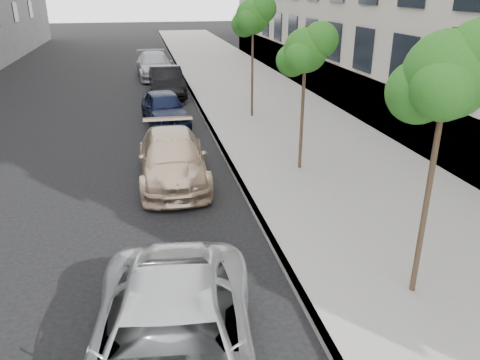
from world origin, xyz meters
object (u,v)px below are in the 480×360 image
object	(u,v)px
tree_mid	(306,50)
sedan_rear	(155,65)
sedan_blue	(164,108)
sedan_black	(167,81)
tree_near	(449,75)
minivan	(171,353)
tree_far	(253,17)
suv	(173,158)

from	to	relation	value
tree_mid	sedan_rear	world-z (taller)	tree_mid
sedan_blue	sedan_black	xyz separation A→B (m)	(0.46, 5.69, 0.05)
tree_mid	sedan_rear	distance (m)	18.26
sedan_blue	tree_mid	bearing A→B (deg)	-66.26
tree_near	minivan	size ratio (longest dim) A/B	0.92
tree_mid	sedan_blue	size ratio (longest dim) A/B	1.07
sedan_blue	sedan_rear	xyz separation A→B (m)	(0.05, 11.20, 0.09)
sedan_black	sedan_rear	world-z (taller)	sedan_rear
tree_near	sedan_blue	world-z (taller)	tree_near
tree_far	minivan	xyz separation A→B (m)	(-4.51, -14.37, -3.51)
minivan	sedan_black	bearing A→B (deg)	93.52
tree_mid	tree_far	xyz separation A→B (m)	(0.00, 6.50, 0.57)
sedan_rear	suv	bearing A→B (deg)	-93.62
sedan_black	tree_far	bearing A→B (deg)	-62.23
tree_near	minivan	world-z (taller)	tree_near
minivan	sedan_black	size ratio (longest dim) A/B	1.17
tree_near	suv	world-z (taller)	tree_near
tree_near	tree_mid	bearing A→B (deg)	90.00
tree_near	tree_far	world-z (taller)	tree_far
tree_near	sedan_blue	distance (m)	13.89
minivan	tree_far	bearing A→B (deg)	79.48
tree_mid	suv	world-z (taller)	tree_mid
tree_far	sedan_black	distance (m)	7.41
tree_near	tree_far	bearing A→B (deg)	90.00
tree_near	minivan	xyz separation A→B (m)	(-4.51, -1.37, -3.34)
minivan	sedan_rear	size ratio (longest dim) A/B	0.97
tree_near	sedan_blue	size ratio (longest dim) A/B	1.18
sedan_blue	sedan_rear	distance (m)	11.20
tree_far	sedan_blue	bearing A→B (deg)	-179.01
minivan	sedan_rear	distance (m)	25.52
sedan_black	sedan_rear	distance (m)	5.53
tree_mid	suv	xyz separation A→B (m)	(-3.91, 0.14, -2.98)
tree_far	sedan_rear	xyz separation A→B (m)	(-3.73, 11.14, -3.46)
tree_far	sedan_blue	xyz separation A→B (m)	(-3.78, -0.07, -3.55)
minivan	sedan_rear	world-z (taller)	sedan_rear
tree_mid	sedan_black	world-z (taller)	tree_mid
tree_near	tree_far	size ratio (longest dim) A/B	0.96
tree_far	suv	bearing A→B (deg)	-121.59
tree_mid	sedan_rear	bearing A→B (deg)	101.95
tree_far	sedan_rear	bearing A→B (deg)	108.53
sedan_black	sedan_rear	size ratio (longest dim) A/B	0.83
tree_near	tree_mid	size ratio (longest dim) A/B	1.10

